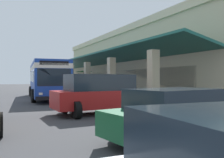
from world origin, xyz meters
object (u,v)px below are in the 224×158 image
Objects in this scene: transit_bus at (47,78)px; parked_sedan_green at (178,114)px; potted_palm at (84,88)px; pedestrian at (79,92)px; parked_suv_red at (101,93)px.

transit_bus is 2.47× the size of parked_sedan_green.
parked_sedan_green is at bearing -12.40° from potted_palm.
pedestrian is 14.27m from potted_palm.
transit_bus is at bearing -47.03° from potted_palm.
transit_bus is at bearing -176.43° from parked_suv_red.
parked_suv_red is 1.77× the size of potted_palm.
parked_suv_red is at bearing -16.23° from potted_palm.
parked_suv_red is (-5.80, 0.17, 0.27)m from parked_sedan_green.
potted_palm is at bearing 159.70° from pedestrian.
transit_bus reaches higher than potted_palm.
parked_sedan_green is 21.81m from potted_palm.
parked_suv_red is (10.68, 0.67, -0.84)m from transit_bus.
transit_bus is 10.73m from parked_suv_red.
parked_suv_red reaches higher than pedestrian.
parked_sedan_green is 5.80m from parked_suv_red.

